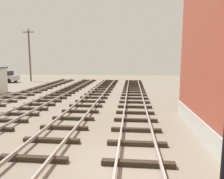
# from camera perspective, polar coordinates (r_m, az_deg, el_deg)

# --- Properties ---
(ground_plane) EXTENTS (80.00, 80.00, 0.00)m
(ground_plane) POSITION_cam_1_polar(r_m,az_deg,el_deg) (7.64, 3.07, -19.88)
(ground_plane) COLOR slate
(track_near_building) EXTENTS (2.50, 56.26, 0.32)m
(track_near_building) POSITION_cam_1_polar(r_m,az_deg,el_deg) (7.58, 7.09, -19.06)
(track_near_building) COLOR #2D2319
(track_near_building) RESTS_ON ground
(track_centre) EXTENTS (2.50, 56.26, 0.32)m
(track_centre) POSITION_cam_1_polar(r_m,az_deg,el_deg) (8.32, -20.56, -16.93)
(track_centre) COLOR #2D2319
(track_centre) RESTS_ON ground
(parked_car_silver) EXTENTS (4.20, 2.04, 1.76)m
(parked_car_silver) POSITION_cam_1_polar(r_m,az_deg,el_deg) (36.49, -27.32, 3.14)
(parked_car_silver) COLOR #B7B7BC
(parked_car_silver) RESTS_ON ground
(utility_pole_far) EXTENTS (1.80, 0.24, 8.20)m
(utility_pole_far) POSITION_cam_1_polar(r_m,az_deg,el_deg) (36.54, -21.49, 8.83)
(utility_pole_far) COLOR brown
(utility_pole_far) RESTS_ON ground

